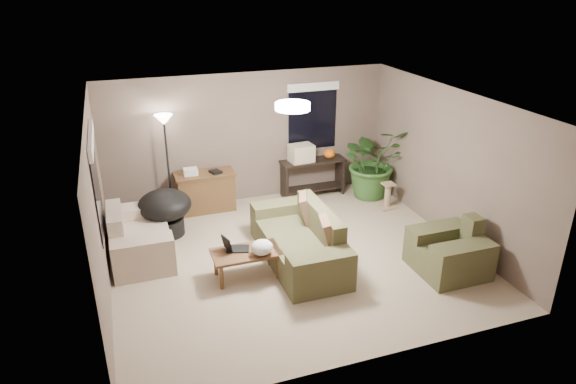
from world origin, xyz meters
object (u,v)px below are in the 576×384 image
object	(u,v)px
console_table	(313,175)
cat_scratching_post	(387,197)
desk	(206,192)
houseplant	(373,169)
armchair	(450,253)
coffee_table	(246,255)
papasan_chair	(165,209)
loveseat	(138,239)
floor_lamp	(165,132)
main_sofa	(301,243)

from	to	relation	value
console_table	cat_scratching_post	bearing A→B (deg)	-42.81
desk	houseplant	xyz separation A→B (m)	(3.29, -0.40, 0.19)
armchair	console_table	distance (m)	3.47
desk	cat_scratching_post	bearing A→B (deg)	-17.25
coffee_table	papasan_chair	world-z (taller)	papasan_chair
console_table	loveseat	bearing A→B (deg)	-158.59
houseplant	cat_scratching_post	xyz separation A→B (m)	(0.01, -0.63, -0.35)
desk	floor_lamp	world-z (taller)	floor_lamp
armchair	cat_scratching_post	world-z (taller)	armchair
floor_lamp	papasan_chair	bearing A→B (deg)	-104.04
desk	floor_lamp	xyz separation A→B (m)	(-0.64, 0.00, 1.22)
loveseat	houseplant	distance (m)	4.73
papasan_chair	cat_scratching_post	distance (m)	4.14
armchair	houseplant	bearing A→B (deg)	85.36
coffee_table	cat_scratching_post	world-z (taller)	cat_scratching_post
loveseat	floor_lamp	distance (m)	2.00
main_sofa	floor_lamp	distance (m)	3.14
cat_scratching_post	coffee_table	bearing A→B (deg)	-155.07
armchair	main_sofa	bearing A→B (deg)	152.72
main_sofa	armchair	distance (m)	2.25
main_sofa	desk	distance (m)	2.53
armchair	desk	size ratio (longest dim) A/B	0.91
armchair	floor_lamp	bearing A→B (deg)	137.91
main_sofa	console_table	world-z (taller)	main_sofa
papasan_chair	houseplant	distance (m)	4.13
console_table	houseplant	distance (m)	1.20
main_sofa	loveseat	world-z (taller)	same
houseplant	desk	bearing A→B (deg)	173.14
console_table	floor_lamp	distance (m)	3.04
desk	console_table	xyz separation A→B (m)	(2.17, 0.02, 0.06)
desk	houseplant	size ratio (longest dim) A/B	0.75
main_sofa	armchair	xyz separation A→B (m)	(2.00, -1.03, 0.00)
main_sofa	houseplant	bearing A→B (deg)	40.46
houseplant	coffee_table	bearing A→B (deg)	-146.39
coffee_table	console_table	xyz separation A→B (m)	(2.04, 2.52, 0.08)
armchair	console_table	xyz separation A→B (m)	(-0.88, 3.35, 0.14)
console_table	houseplant	size ratio (longest dim) A/B	0.89
armchair	console_table	size ratio (longest dim) A/B	0.77
main_sofa	floor_lamp	bearing A→B (deg)	126.34
main_sofa	desk	world-z (taller)	main_sofa
papasan_chair	main_sofa	bearing A→B (deg)	-39.59
armchair	papasan_chair	distance (m)	4.67
main_sofa	cat_scratching_post	size ratio (longest dim) A/B	4.40
main_sofa	loveseat	bearing A→B (deg)	158.30
desk	floor_lamp	distance (m)	1.38
floor_lamp	cat_scratching_post	xyz separation A→B (m)	(3.94, -1.03, -1.38)
main_sofa	loveseat	xyz separation A→B (m)	(-2.39, 0.95, 0.00)
main_sofa	floor_lamp	xyz separation A→B (m)	(-1.70, 2.31, 1.30)
console_table	cat_scratching_post	xyz separation A→B (m)	(1.13, -1.04, -0.22)
floor_lamp	loveseat	bearing A→B (deg)	-116.99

